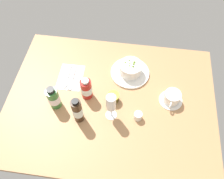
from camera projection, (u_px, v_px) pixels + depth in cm
name	position (u px, v px, depth cm)	size (l,w,h in cm)	color
ground_plane	(111.00, 102.00, 123.28)	(110.00, 84.00, 3.00)	#B27F51
porridge_bowl	(130.00, 70.00, 128.60)	(21.85, 21.85, 8.67)	white
cutlery_setting	(70.00, 78.00, 129.74)	(13.85, 18.00, 0.90)	white
coffee_cup	(172.00, 98.00, 119.30)	(12.28, 13.11, 6.57)	white
creamer_jug	(138.00, 116.00, 114.70)	(4.13, 5.02, 5.03)	white
wine_glass	(111.00, 104.00, 107.55)	(5.84, 5.84, 17.62)	white
jam_jar	(113.00, 98.00, 120.06)	(6.07, 6.07, 5.02)	#362F0C
sauce_bottle_brown	(77.00, 111.00, 109.51)	(4.96, 4.96, 17.69)	#382314
sauce_bottle_green	(54.00, 98.00, 114.95)	(5.95, 5.95, 15.01)	#337233
sauce_bottle_red	(86.00, 89.00, 118.26)	(5.84, 5.84, 14.12)	#B21E19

